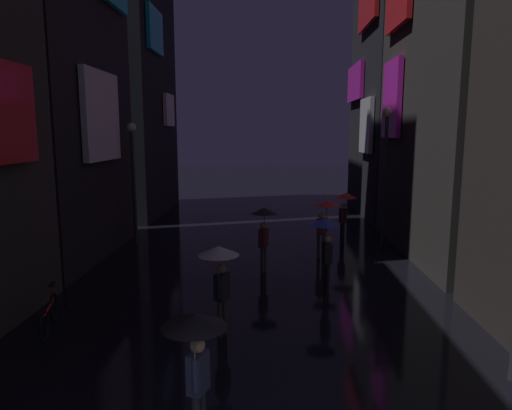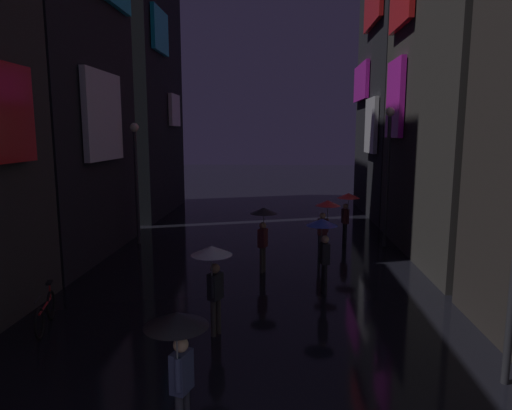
{
  "view_description": "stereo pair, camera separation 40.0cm",
  "coord_description": "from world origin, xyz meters",
  "px_view_note": "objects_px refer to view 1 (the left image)",
  "views": [
    {
      "loc": [
        0.5,
        -3.57,
        4.55
      ],
      "look_at": [
        0.0,
        11.75,
        2.09
      ],
      "focal_mm": 32.0,
      "sensor_mm": 36.0,
      "label": 1
    },
    {
      "loc": [
        0.9,
        -3.55,
        4.55
      ],
      "look_at": [
        0.0,
        11.75,
        2.09
      ],
      "focal_mm": 32.0,
      "sensor_mm": 36.0,
      "label": 2
    }
  ],
  "objects_px": {
    "pedestrian_midstreet_centre_black": "(264,221)",
    "streetlamp_right_far": "(385,160)",
    "pedestrian_midstreet_left_black": "(195,342)",
    "pedestrian_foreground_left_red": "(345,204)",
    "pedestrian_near_crossing_blue": "(325,234)",
    "bicycle_parked_at_storefront": "(49,314)",
    "pedestrian_far_right_red": "(325,212)",
    "streetlamp_left_far": "(133,168)",
    "pedestrian_foreground_right_clear": "(220,266)"
  },
  "relations": [
    {
      "from": "pedestrian_midstreet_centre_black",
      "to": "streetlamp_right_far",
      "type": "xyz_separation_m",
      "value": [
        4.71,
        3.59,
        1.77
      ]
    },
    {
      "from": "pedestrian_midstreet_left_black",
      "to": "pedestrian_foreground_left_red",
      "type": "xyz_separation_m",
      "value": [
        4.05,
        12.48,
        0.0
      ]
    },
    {
      "from": "pedestrian_near_crossing_blue",
      "to": "bicycle_parked_at_storefront",
      "type": "distance_m",
      "value": 7.38
    },
    {
      "from": "pedestrian_midstreet_left_black",
      "to": "pedestrian_far_right_red",
      "type": "bearing_deg",
      "value": 73.91
    },
    {
      "from": "pedestrian_far_right_red",
      "to": "pedestrian_foreground_left_red",
      "type": "xyz_separation_m",
      "value": [
        1.05,
        2.06,
        0.0
      ]
    },
    {
      "from": "bicycle_parked_at_storefront",
      "to": "streetlamp_left_far",
      "type": "height_order",
      "value": "streetlamp_left_far"
    },
    {
      "from": "pedestrian_near_crossing_blue",
      "to": "pedestrian_foreground_left_red",
      "type": "bearing_deg",
      "value": 75.44
    },
    {
      "from": "pedestrian_midstreet_left_black",
      "to": "streetlamp_right_far",
      "type": "xyz_separation_m",
      "value": [
        5.53,
        12.24,
        1.77
      ]
    },
    {
      "from": "bicycle_parked_at_storefront",
      "to": "streetlamp_left_far",
      "type": "distance_m",
      "value": 8.66
    },
    {
      "from": "pedestrian_midstreet_left_black",
      "to": "pedestrian_foreground_right_clear",
      "type": "bearing_deg",
      "value": 91.18
    },
    {
      "from": "pedestrian_near_crossing_blue",
      "to": "bicycle_parked_at_storefront",
      "type": "relative_size",
      "value": 1.2
    },
    {
      "from": "pedestrian_foreground_left_red",
      "to": "bicycle_parked_at_storefront",
      "type": "height_order",
      "value": "pedestrian_foreground_left_red"
    },
    {
      "from": "pedestrian_foreground_left_red",
      "to": "pedestrian_midstreet_centre_black",
      "type": "xyz_separation_m",
      "value": [
        -3.23,
        -3.83,
        0.0
      ]
    },
    {
      "from": "pedestrian_foreground_right_clear",
      "to": "streetlamp_right_far",
      "type": "relative_size",
      "value": 0.39
    },
    {
      "from": "pedestrian_far_right_red",
      "to": "pedestrian_foreground_right_clear",
      "type": "distance_m",
      "value": 7.42
    },
    {
      "from": "pedestrian_near_crossing_blue",
      "to": "streetlamp_left_far",
      "type": "relative_size",
      "value": 0.43
    },
    {
      "from": "streetlamp_right_far",
      "to": "streetlamp_left_far",
      "type": "distance_m",
      "value": 10.01
    },
    {
      "from": "pedestrian_far_right_red",
      "to": "bicycle_parked_at_storefront",
      "type": "height_order",
      "value": "pedestrian_far_right_red"
    },
    {
      "from": "pedestrian_near_crossing_blue",
      "to": "streetlamp_right_far",
      "type": "xyz_separation_m",
      "value": [
        2.95,
        5.4,
        1.77
      ]
    },
    {
      "from": "bicycle_parked_at_storefront",
      "to": "pedestrian_near_crossing_blue",
      "type": "bearing_deg",
      "value": 23.68
    },
    {
      "from": "pedestrian_far_right_red",
      "to": "bicycle_parked_at_storefront",
      "type": "xyz_separation_m",
      "value": [
        -7.08,
        -6.5,
        -1.28
      ]
    },
    {
      "from": "streetlamp_right_far",
      "to": "pedestrian_midstreet_centre_black",
      "type": "bearing_deg",
      "value": -142.73
    },
    {
      "from": "bicycle_parked_at_storefront",
      "to": "pedestrian_far_right_red",
      "type": "bearing_deg",
      "value": 42.58
    },
    {
      "from": "pedestrian_foreground_right_clear",
      "to": "streetlamp_left_far",
      "type": "relative_size",
      "value": 0.43
    },
    {
      "from": "pedestrian_midstreet_centre_black",
      "to": "streetlamp_left_far",
      "type": "distance_m",
      "value": 6.49
    },
    {
      "from": "pedestrian_midstreet_centre_black",
      "to": "streetlamp_right_far",
      "type": "bearing_deg",
      "value": 37.27
    },
    {
      "from": "pedestrian_foreground_left_red",
      "to": "streetlamp_left_far",
      "type": "xyz_separation_m",
      "value": [
        -8.52,
        -0.35,
        1.44
      ]
    },
    {
      "from": "pedestrian_foreground_left_red",
      "to": "pedestrian_near_crossing_blue",
      "type": "bearing_deg",
      "value": -104.56
    },
    {
      "from": "pedestrian_midstreet_centre_black",
      "to": "bicycle_parked_at_storefront",
      "type": "distance_m",
      "value": 6.93
    },
    {
      "from": "pedestrian_foreground_right_clear",
      "to": "pedestrian_midstreet_centre_black",
      "type": "height_order",
      "value": "same"
    },
    {
      "from": "pedestrian_far_right_red",
      "to": "pedestrian_near_crossing_blue",
      "type": "distance_m",
      "value": 3.61
    },
    {
      "from": "pedestrian_foreground_right_clear",
      "to": "bicycle_parked_at_storefront",
      "type": "height_order",
      "value": "pedestrian_foreground_right_clear"
    },
    {
      "from": "streetlamp_left_far",
      "to": "pedestrian_foreground_right_clear",
      "type": "bearing_deg",
      "value": -62.56
    },
    {
      "from": "pedestrian_foreground_left_red",
      "to": "bicycle_parked_at_storefront",
      "type": "xyz_separation_m",
      "value": [
        -8.12,
        -8.56,
        -1.28
      ]
    },
    {
      "from": "pedestrian_foreground_right_clear",
      "to": "pedestrian_midstreet_centre_black",
      "type": "bearing_deg",
      "value": 79.85
    },
    {
      "from": "pedestrian_far_right_red",
      "to": "pedestrian_midstreet_centre_black",
      "type": "relative_size",
      "value": 1.0
    },
    {
      "from": "streetlamp_right_far",
      "to": "pedestrian_foreground_left_red",
      "type": "bearing_deg",
      "value": 170.79
    },
    {
      "from": "pedestrian_near_crossing_blue",
      "to": "streetlamp_left_far",
      "type": "xyz_separation_m",
      "value": [
        -7.05,
        5.3,
        1.44
      ]
    },
    {
      "from": "pedestrian_far_right_red",
      "to": "streetlamp_right_far",
      "type": "relative_size",
      "value": 0.39
    },
    {
      "from": "pedestrian_foreground_left_red",
      "to": "streetlamp_left_far",
      "type": "distance_m",
      "value": 8.65
    },
    {
      "from": "pedestrian_midstreet_left_black",
      "to": "pedestrian_near_crossing_blue",
      "type": "bearing_deg",
      "value": 69.29
    },
    {
      "from": "pedestrian_foreground_left_red",
      "to": "streetlamp_right_far",
      "type": "relative_size",
      "value": 0.39
    },
    {
      "from": "pedestrian_foreground_left_red",
      "to": "pedestrian_near_crossing_blue",
      "type": "height_order",
      "value": "same"
    },
    {
      "from": "pedestrian_foreground_left_red",
      "to": "pedestrian_far_right_red",
      "type": "bearing_deg",
      "value": -116.91
    },
    {
      "from": "pedestrian_foreground_right_clear",
      "to": "streetlamp_right_far",
      "type": "bearing_deg",
      "value": 56.81
    },
    {
      "from": "pedestrian_midstreet_left_black",
      "to": "pedestrian_midstreet_centre_black",
      "type": "height_order",
      "value": "same"
    },
    {
      "from": "streetlamp_right_far",
      "to": "streetlamp_left_far",
      "type": "relative_size",
      "value": 1.12
    },
    {
      "from": "pedestrian_far_right_red",
      "to": "streetlamp_left_far",
      "type": "xyz_separation_m",
      "value": [
        -7.47,
        1.71,
        1.44
      ]
    },
    {
      "from": "pedestrian_foreground_left_red",
      "to": "pedestrian_midstreet_centre_black",
      "type": "relative_size",
      "value": 1.0
    },
    {
      "from": "pedestrian_far_right_red",
      "to": "streetlamp_left_far",
      "type": "distance_m",
      "value": 7.8
    }
  ]
}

